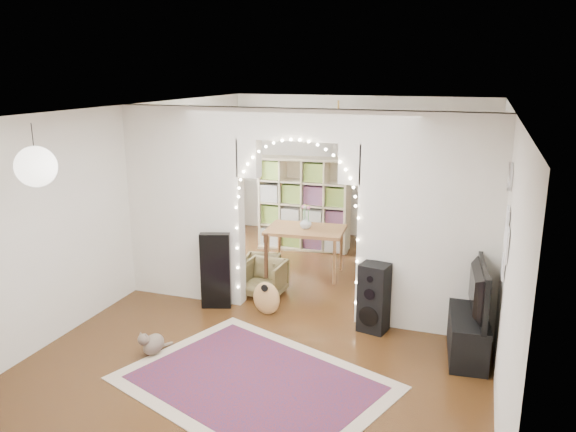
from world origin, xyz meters
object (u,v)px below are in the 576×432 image
(media_console, at_px, (467,335))
(dining_chair_left, at_px, (262,271))
(acoustic_guitar, at_px, (266,285))
(dining_table, at_px, (306,233))
(floor_speaker, at_px, (374,298))
(bookcase, at_px, (304,204))
(dining_chair_right, at_px, (264,278))

(media_console, xyz_separation_m, dining_chair_left, (-2.99, 1.20, -0.01))
(acoustic_guitar, relative_size, dining_chair_left, 1.82)
(dining_table, bearing_deg, floor_speaker, -54.15)
(bookcase, bearing_deg, dining_chair_left, -98.32)
(bookcase, relative_size, dining_chair_right, 2.94)
(dining_table, relative_size, dining_chair_left, 2.43)
(media_console, relative_size, dining_table, 0.79)
(floor_speaker, height_order, dining_chair_left, floor_speaker)
(acoustic_guitar, height_order, dining_chair_right, acoustic_guitar)
(acoustic_guitar, height_order, dining_table, acoustic_guitar)
(dining_chair_right, bearing_deg, dining_chair_left, 120.13)
(acoustic_guitar, distance_m, media_console, 2.58)
(floor_speaker, bearing_deg, acoustic_guitar, -168.27)
(dining_table, bearing_deg, dining_chair_right, -110.59)
(dining_chair_right, bearing_deg, bookcase, 95.48)
(acoustic_guitar, bearing_deg, bookcase, 104.03)
(acoustic_guitar, bearing_deg, dining_chair_left, 121.51)
(bookcase, height_order, dining_chair_right, bookcase)
(media_console, xyz_separation_m, bookcase, (-2.95, 3.18, 0.58))
(media_console, bearing_deg, dining_table, 137.55)
(bookcase, relative_size, dining_chair_left, 3.22)
(dining_table, distance_m, dining_chair_right, 1.15)
(media_console, bearing_deg, dining_chair_left, 152.77)
(dining_table, bearing_deg, acoustic_guitar, -95.69)
(floor_speaker, xyz_separation_m, dining_table, (-1.40, 1.63, 0.25))
(floor_speaker, relative_size, dining_chair_right, 1.54)
(media_console, bearing_deg, acoustic_guitar, 168.39)
(acoustic_guitar, distance_m, dining_chair_left, 1.03)
(dining_table, bearing_deg, dining_chair_left, -127.90)
(bookcase, bearing_deg, dining_chair_right, -93.91)
(floor_speaker, bearing_deg, bookcase, 134.05)
(dining_chair_right, bearing_deg, floor_speaker, -17.48)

